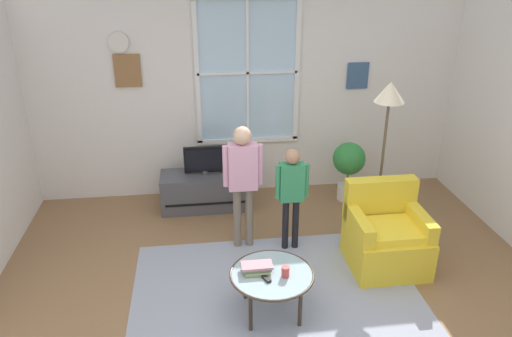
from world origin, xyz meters
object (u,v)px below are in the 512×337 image
object	(u,v)px
cup	(285,272)
potted_plant_by_window	(349,163)
remote_near_books	(265,278)
armchair	(386,237)
coffee_table	(272,276)
tv_stand	(206,191)
floor_lamp	(388,109)
book_stack	(257,268)
person_green_shirt	(292,188)
person_pink_shirt	(243,174)
television	(204,160)

from	to	relation	value
cup	potted_plant_by_window	xyz separation A→B (m)	(1.23, 2.15, 0.05)
remote_near_books	armchair	bearing A→B (deg)	26.32
coffee_table	tv_stand	bearing A→B (deg)	103.99
floor_lamp	remote_near_books	bearing A→B (deg)	-138.99
book_stack	person_green_shirt	xyz separation A→B (m)	(0.50, 0.98, 0.28)
coffee_table	person_green_shirt	world-z (taller)	person_green_shirt
tv_stand	book_stack	xyz separation A→B (m)	(0.40, -2.06, 0.22)
cup	person_green_shirt	size ratio (longest dim) A/B	0.08
potted_plant_by_window	tv_stand	bearing A→B (deg)	179.66
tv_stand	person_pink_shirt	world-z (taller)	person_pink_shirt
television	floor_lamp	xyz separation A→B (m)	(1.96, -0.86, 0.85)
person_pink_shirt	person_green_shirt	bearing A→B (deg)	-13.03
coffee_table	person_pink_shirt	distance (m)	1.25
tv_stand	book_stack	bearing A→B (deg)	-79.10
cup	television	bearing A→B (deg)	106.40
potted_plant_by_window	person_pink_shirt	bearing A→B (deg)	-147.37
person_pink_shirt	television	bearing A→B (deg)	112.08
armchair	coffee_table	world-z (taller)	armchair
tv_stand	potted_plant_by_window	size ratio (longest dim) A/B	1.41
floor_lamp	cup	bearing A→B (deg)	-135.61
cup	floor_lamp	world-z (taller)	floor_lamp
armchair	floor_lamp	world-z (taller)	floor_lamp
coffee_table	person_green_shirt	bearing A→B (deg)	70.18
tv_stand	book_stack	distance (m)	2.11
cup	floor_lamp	xyz separation A→B (m)	(1.32, 1.30, 1.04)
potted_plant_by_window	cup	bearing A→B (deg)	-119.82
potted_plant_by_window	floor_lamp	distance (m)	1.31
armchair	book_stack	bearing A→B (deg)	-158.61
armchair	coffee_table	xyz separation A→B (m)	(-1.30, -0.61, 0.07)
book_stack	cup	distance (m)	0.26
remote_near_books	floor_lamp	xyz separation A→B (m)	(1.50, 1.31, 1.08)
book_stack	floor_lamp	xyz separation A→B (m)	(1.56, 1.19, 1.05)
television	person_pink_shirt	bearing A→B (deg)	-67.92
cup	potted_plant_by_window	bearing A→B (deg)	60.18
book_stack	person_pink_shirt	world-z (taller)	person_pink_shirt
television	floor_lamp	bearing A→B (deg)	-23.78
armchair	person_green_shirt	xyz separation A→B (m)	(-0.93, 0.42, 0.42)
tv_stand	person_green_shirt	world-z (taller)	person_green_shirt
person_pink_shirt	book_stack	bearing A→B (deg)	-89.58
armchair	person_green_shirt	size ratio (longest dim) A/B	0.73
television	potted_plant_by_window	bearing A→B (deg)	-0.26
tv_stand	book_stack	world-z (taller)	book_stack
coffee_table	book_stack	world-z (taller)	book_stack
coffee_table	cup	size ratio (longest dim) A/B	7.73
book_stack	remote_near_books	xyz separation A→B (m)	(0.06, -0.12, -0.03)
person_green_shirt	potted_plant_by_window	distance (m)	1.46
television	cup	bearing A→B (deg)	-73.60
television	person_green_shirt	size ratio (longest dim) A/B	0.43
cup	potted_plant_by_window	distance (m)	2.48
book_stack	person_pink_shirt	bearing A→B (deg)	90.42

